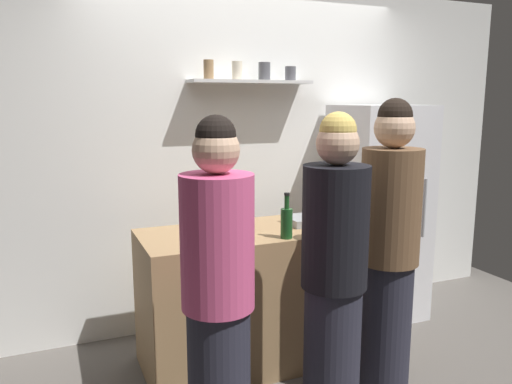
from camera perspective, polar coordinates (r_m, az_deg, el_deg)
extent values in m
cube|color=white|center=(3.99, -1.16, 3.96)|extent=(4.80, 0.10, 2.60)
cube|color=silver|center=(3.81, -0.58, 12.31)|extent=(0.93, 0.22, 0.02)
cylinder|color=olive|center=(3.70, -5.36, 13.57)|extent=(0.07, 0.07, 0.14)
cylinder|color=beige|center=(3.77, -2.14, 13.51)|extent=(0.08, 0.08, 0.13)
cylinder|color=#4C4C51|center=(3.85, 0.95, 13.44)|extent=(0.09, 0.09, 0.13)
cylinder|color=#4C4C51|center=(3.94, 3.90, 13.16)|extent=(0.08, 0.08, 0.11)
cube|color=white|center=(4.19, 13.56, -2.24)|extent=(0.65, 0.61, 1.70)
cylinder|color=#99999E|center=(4.03, 18.42, -1.72)|extent=(0.02, 0.02, 0.45)
cube|color=#9E7A51|center=(3.45, 0.00, -11.58)|extent=(1.50, 0.66, 0.91)
cube|color=gray|center=(3.50, 6.20, -3.10)|extent=(0.34, 0.24, 0.05)
cylinder|color=#B2B2B7|center=(3.00, -4.06, -4.67)|extent=(0.12, 0.12, 0.12)
cylinder|color=silver|center=(2.97, -4.46, -3.56)|extent=(0.02, 0.04, 0.17)
cylinder|color=silver|center=(2.99, -3.42, -3.31)|extent=(0.01, 0.03, 0.19)
cylinder|color=silver|center=(3.01, -3.93, -3.47)|extent=(0.02, 0.02, 0.16)
cylinder|color=silver|center=(2.97, -4.08, -3.78)|extent=(0.04, 0.02, 0.15)
cylinder|color=silver|center=(3.02, -3.74, -3.50)|extent=(0.03, 0.03, 0.16)
cylinder|color=silver|center=(2.99, -4.12, -3.60)|extent=(0.03, 0.01, 0.16)
cylinder|color=silver|center=(3.01, -4.18, -3.50)|extent=(0.01, 0.01, 0.16)
cylinder|color=#B2BFB2|center=(3.44, -4.72, -2.08)|extent=(0.07, 0.07, 0.19)
cylinder|color=#B2BFB2|center=(3.42, -4.76, 0.10)|extent=(0.03, 0.03, 0.08)
cylinder|color=#333333|center=(3.41, -4.77, 0.85)|extent=(0.03, 0.03, 0.02)
cylinder|color=#19471E|center=(3.09, 3.46, -3.56)|extent=(0.07, 0.07, 0.18)
cylinder|color=#19471E|center=(3.06, 3.49, -1.14)|extent=(0.03, 0.03, 0.08)
cylinder|color=black|center=(3.06, 3.50, -0.24)|extent=(0.03, 0.03, 0.02)
cylinder|color=#472814|center=(3.42, -2.49, -2.17)|extent=(0.08, 0.08, 0.19)
cylinder|color=#472814|center=(3.40, -2.51, 0.13)|extent=(0.03, 0.03, 0.09)
cylinder|color=maroon|center=(3.39, -2.52, 1.03)|extent=(0.04, 0.04, 0.02)
cylinder|color=black|center=(3.28, 8.58, -2.86)|extent=(0.07, 0.07, 0.18)
cylinder|color=black|center=(3.25, 8.64, -0.53)|extent=(0.03, 0.03, 0.09)
cylinder|color=gold|center=(3.24, 8.66, 0.38)|extent=(0.03, 0.03, 0.02)
cylinder|color=silver|center=(3.14, -1.04, -3.56)|extent=(0.08, 0.08, 0.16)
cylinder|color=silver|center=(3.12, -1.04, -1.93)|extent=(0.05, 0.05, 0.02)
cylinder|color=yellow|center=(3.11, -1.04, -1.60)|extent=(0.05, 0.05, 0.02)
cylinder|color=#D14C7F|center=(2.32, -4.38, -5.65)|extent=(0.34, 0.34, 0.63)
sphere|color=#D8AD8C|center=(2.24, -4.53, 4.74)|extent=(0.21, 0.21, 0.21)
sphere|color=black|center=(2.23, -4.55, 6.38)|extent=(0.18, 0.18, 0.18)
cylinder|color=#262633|center=(2.85, 8.50, -17.91)|extent=(0.30, 0.30, 0.79)
cylinder|color=black|center=(2.59, 8.92, -3.91)|extent=(0.34, 0.34, 0.63)
sphere|color=#D8AD8C|center=(2.52, 9.19, 5.42)|extent=(0.22, 0.22, 0.22)
sphere|color=#D8B759|center=(2.52, 9.23, 6.88)|extent=(0.18, 0.18, 0.18)
cylinder|color=#262633|center=(3.17, 14.29, -14.76)|extent=(0.30, 0.30, 0.83)
cylinder|color=brown|center=(2.94, 14.93, -1.57)|extent=(0.34, 0.34, 0.65)
sphere|color=#D8AD8C|center=(2.89, 15.33, 6.98)|extent=(0.22, 0.22, 0.22)
sphere|color=black|center=(2.88, 15.40, 8.31)|extent=(0.19, 0.19, 0.19)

